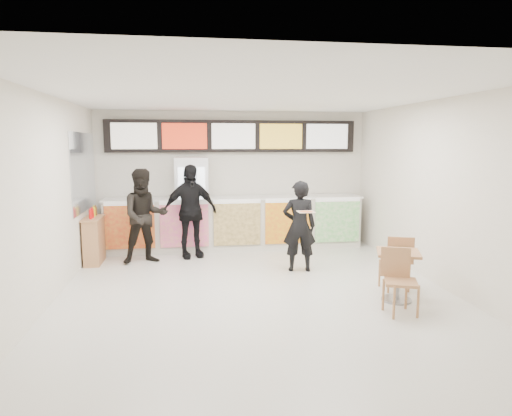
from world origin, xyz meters
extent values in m
plane|color=beige|center=(0.00, 0.00, 0.00)|extent=(7.00, 7.00, 0.00)
plane|color=white|center=(0.00, 0.00, 3.00)|extent=(7.00, 7.00, 0.00)
plane|color=silver|center=(0.00, 3.50, 1.50)|extent=(6.00, 0.00, 6.00)
plane|color=silver|center=(-3.00, 0.00, 1.50)|extent=(0.00, 7.00, 7.00)
plane|color=silver|center=(3.00, 0.00, 1.50)|extent=(0.00, 7.00, 7.00)
cube|color=silver|center=(0.00, 3.10, 0.55)|extent=(5.50, 0.70, 1.10)
cube|color=silver|center=(0.00, 3.10, 1.12)|extent=(5.56, 0.76, 0.04)
cube|color=red|center=(-2.20, 2.72, 0.61)|extent=(0.99, 0.02, 0.90)
cube|color=#EF3599|center=(-1.10, 2.72, 0.61)|extent=(0.99, 0.02, 0.90)
cube|color=brown|center=(0.00, 2.72, 0.61)|extent=(0.99, 0.02, 0.90)
cube|color=yellow|center=(1.10, 2.72, 0.61)|extent=(0.99, 0.02, 0.90)
cube|color=green|center=(2.20, 2.72, 0.61)|extent=(0.99, 0.02, 0.90)
cube|color=black|center=(0.00, 3.42, 2.45)|extent=(5.50, 0.12, 0.70)
cube|color=white|center=(-2.12, 3.35, 2.45)|extent=(0.95, 0.02, 0.55)
cube|color=red|center=(-1.06, 3.35, 2.45)|extent=(0.95, 0.02, 0.55)
cube|color=white|center=(0.00, 3.35, 2.45)|extent=(0.95, 0.02, 0.55)
cube|color=yellow|center=(1.06, 3.35, 2.45)|extent=(0.95, 0.02, 0.55)
cube|color=white|center=(2.12, 3.35, 2.45)|extent=(0.95, 0.02, 0.55)
cube|color=white|center=(-0.93, 3.12, 1.00)|extent=(0.70, 0.65, 2.00)
cube|color=white|center=(-0.93, 2.78, 1.05)|extent=(0.54, 0.02, 1.50)
cylinder|color=#27951B|center=(-1.14, 2.82, 0.45)|extent=(0.07, 0.07, 0.22)
cylinder|color=orange|center=(-1.00, 2.82, 0.45)|extent=(0.07, 0.07, 0.22)
cylinder|color=red|center=(-0.86, 2.82, 0.45)|extent=(0.07, 0.07, 0.22)
cylinder|color=#162AA9|center=(-0.72, 2.82, 0.45)|extent=(0.07, 0.07, 0.22)
cylinder|color=orange|center=(-1.14, 2.82, 0.83)|extent=(0.07, 0.07, 0.22)
cylinder|color=red|center=(-1.00, 2.82, 0.83)|extent=(0.07, 0.07, 0.22)
cylinder|color=#162AA9|center=(-0.86, 2.82, 0.83)|extent=(0.07, 0.07, 0.22)
cylinder|color=#27951B|center=(-0.72, 2.82, 0.83)|extent=(0.07, 0.07, 0.22)
cylinder|color=red|center=(-1.14, 2.82, 1.21)|extent=(0.07, 0.07, 0.22)
cylinder|color=#162AA9|center=(-1.00, 2.82, 1.21)|extent=(0.07, 0.07, 0.22)
cylinder|color=#27951B|center=(-0.86, 2.82, 1.21)|extent=(0.07, 0.07, 0.22)
cylinder|color=orange|center=(-0.72, 2.82, 1.21)|extent=(0.07, 0.07, 0.22)
cylinder|color=#162AA9|center=(-1.14, 2.82, 1.59)|extent=(0.07, 0.07, 0.22)
cylinder|color=#27951B|center=(-1.00, 2.82, 1.59)|extent=(0.07, 0.07, 0.22)
cylinder|color=orange|center=(-0.86, 2.82, 1.59)|extent=(0.07, 0.07, 0.22)
cylinder|color=red|center=(-0.72, 2.82, 1.59)|extent=(0.07, 0.07, 0.22)
cube|color=#B2B7BF|center=(-2.99, 2.45, 1.75)|extent=(0.01, 2.00, 1.50)
imported|color=black|center=(0.96, 1.15, 0.82)|extent=(0.64, 0.47, 1.64)
imported|color=black|center=(-1.84, 2.14, 0.91)|extent=(1.03, 0.89, 1.82)
imported|color=black|center=(-0.98, 2.46, 0.94)|extent=(1.19, 0.75, 1.88)
cube|color=beige|center=(0.96, 0.70, 1.15)|extent=(0.28, 0.28, 0.01)
cone|color=#CC7233|center=(0.96, 0.70, 1.16)|extent=(0.36, 0.36, 0.02)
cube|color=tan|center=(2.00, -0.62, 0.72)|extent=(0.77, 0.77, 0.04)
cylinder|color=gray|center=(2.00, -0.62, 0.36)|extent=(0.08, 0.08, 0.71)
cylinder|color=gray|center=(2.00, -0.62, 0.01)|extent=(0.44, 0.44, 0.03)
cube|color=tan|center=(1.80, -1.13, 0.45)|extent=(0.54, 0.54, 0.04)
cube|color=tan|center=(1.80, -0.94, 0.67)|extent=(0.38, 0.17, 0.42)
cube|color=tan|center=(2.19, -0.11, 0.45)|extent=(0.54, 0.54, 0.04)
cube|color=tan|center=(2.19, -0.30, 0.67)|extent=(0.38, 0.17, 0.42)
cube|color=tan|center=(-2.82, 2.26, 0.43)|extent=(0.29, 0.76, 0.86)
cube|color=tan|center=(-2.82, 2.26, 0.87)|extent=(0.32, 0.80, 0.04)
cylinder|color=red|center=(-2.82, 2.05, 0.98)|extent=(0.06, 0.06, 0.17)
cylinder|color=red|center=(-2.82, 2.21, 0.98)|extent=(0.06, 0.06, 0.17)
cylinder|color=yellow|center=(-2.82, 2.38, 0.98)|extent=(0.06, 0.06, 0.17)
cylinder|color=brown|center=(-2.82, 2.53, 0.98)|extent=(0.06, 0.06, 0.17)
camera|label=1|loc=(-1.01, -6.70, 2.30)|focal=32.00mm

